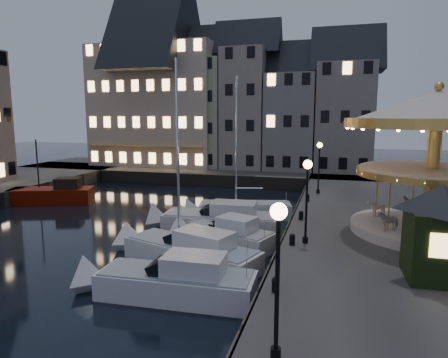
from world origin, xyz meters
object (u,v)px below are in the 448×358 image
(streetlamp_a, at_px, (278,259))
(motorboat_c, at_px, (185,251))
(bollard_d, at_px, (308,197))
(ticket_kiosk, at_px, (441,216))
(motorboat_e, at_px, (215,220))
(carousel, at_px, (435,135))
(streetlamp_c, at_px, (319,160))
(bollard_b, at_px, (292,239))
(motorboat_f, at_px, (237,211))
(red_fishing_boat, at_px, (53,195))
(streetlamp_b, at_px, (307,189))
(bollard_a, at_px, (276,284))
(bollard_c, at_px, (301,215))
(motorboat_d, at_px, (221,236))
(motorboat_b, at_px, (167,283))

(streetlamp_a, relative_size, motorboat_c, 0.37)
(bollard_d, height_order, ticket_kiosk, ticket_kiosk)
(motorboat_e, bearing_deg, carousel, -8.11)
(streetlamp_c, distance_m, ticket_kiosk, 17.48)
(bollard_d, distance_m, motorboat_c, 12.40)
(bollard_b, distance_m, motorboat_e, 8.19)
(motorboat_f, height_order, red_fishing_boat, motorboat_f)
(streetlamp_a, bearing_deg, streetlamp_b, 90.00)
(bollard_a, distance_m, red_fishing_boat, 26.84)
(bollard_b, relative_size, bollard_d, 1.00)
(streetlamp_b, bearing_deg, bollard_a, -95.71)
(motorboat_f, bearing_deg, bollard_b, -61.52)
(bollard_d, height_order, red_fishing_boat, red_fishing_boat)
(bollard_c, distance_m, motorboat_d, 5.11)
(bollard_a, xyz_separation_m, bollard_b, (0.00, 5.50, 0.00))
(bollard_c, relative_size, motorboat_e, 0.07)
(streetlamp_c, distance_m, motorboat_f, 8.12)
(streetlamp_c, distance_m, motorboat_c, 16.15)
(streetlamp_a, relative_size, motorboat_d, 0.65)
(streetlamp_a, relative_size, bollard_d, 7.32)
(streetlamp_a, distance_m, red_fishing_boat, 29.95)
(streetlamp_b, bearing_deg, carousel, 28.90)
(bollard_d, bearing_deg, streetlamp_a, -88.28)
(bollard_a, bearing_deg, streetlamp_b, 84.29)
(streetlamp_c, bearing_deg, motorboat_c, -112.46)
(bollard_a, relative_size, motorboat_e, 0.07)
(streetlamp_a, height_order, bollard_a, streetlamp_a)
(streetlamp_a, xyz_separation_m, bollard_d, (-0.60, 20.00, -2.41))
(bollard_d, distance_m, ticket_kiosk, 14.58)
(motorboat_c, relative_size, motorboat_d, 1.77)
(motorboat_c, distance_m, motorboat_d, 3.28)
(bollard_a, distance_m, bollard_d, 16.00)
(streetlamp_a, bearing_deg, motorboat_f, 106.75)
(streetlamp_c, relative_size, motorboat_c, 0.37)
(streetlamp_c, xyz_separation_m, motorboat_b, (-5.32, -18.44, -3.38))
(bollard_c, distance_m, motorboat_e, 5.89)
(streetlamp_a, xyz_separation_m, streetlamp_c, (0.00, 23.50, 0.00))
(motorboat_d, relative_size, motorboat_f, 0.61)
(carousel, bearing_deg, motorboat_d, -172.56)
(motorboat_c, bearing_deg, motorboat_d, 70.39)
(streetlamp_c, height_order, carousel, carousel)
(bollard_d, distance_m, carousel, 10.70)
(bollard_a, height_order, ticket_kiosk, ticket_kiosk)
(motorboat_c, bearing_deg, motorboat_e, 92.90)
(streetlamp_a, height_order, bollard_c, streetlamp_a)
(bollard_a, relative_size, motorboat_d, 0.09)
(streetlamp_b, bearing_deg, motorboat_b, -137.11)
(bollard_d, height_order, carousel, carousel)
(bollard_a, relative_size, motorboat_f, 0.05)
(streetlamp_b, xyz_separation_m, bollard_c, (-0.60, 4.50, -2.41))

